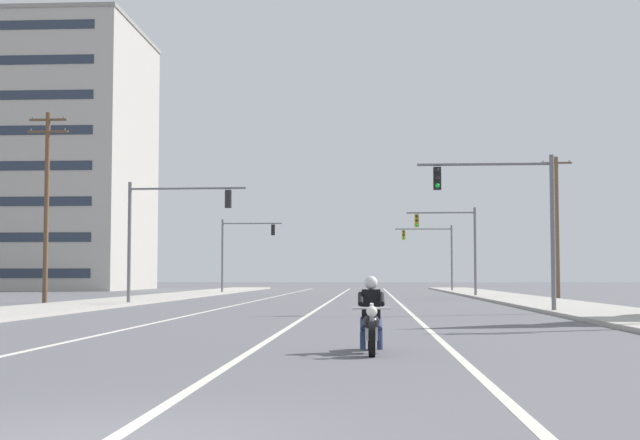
% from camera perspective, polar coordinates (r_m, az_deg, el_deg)
% --- Properties ---
extents(lane_stripe_center, '(0.16, 100.00, 0.01)m').
position_cam_1_polar(lane_stripe_center, '(52.72, 0.72, -5.21)').
color(lane_stripe_center, beige).
rests_on(lane_stripe_center, ground).
extents(lane_stripe_left, '(0.16, 100.00, 0.01)m').
position_cam_1_polar(lane_stripe_left, '(53.09, -4.03, -5.19)').
color(lane_stripe_left, beige).
rests_on(lane_stripe_left, ground).
extents(lane_stripe_right, '(0.16, 100.00, 0.01)m').
position_cam_1_polar(lane_stripe_right, '(52.69, 4.97, -5.20)').
color(lane_stripe_right, beige).
rests_on(lane_stripe_right, ground).
extents(sidewalk_kerb_right, '(4.40, 110.00, 0.14)m').
position_cam_1_polar(sidewalk_kerb_right, '(48.50, 13.94, -5.16)').
color(sidewalk_kerb_right, '#ADA89E').
rests_on(sidewalk_kerb_right, ground).
extents(sidewalk_kerb_left, '(4.40, 110.00, 0.14)m').
position_cam_1_polar(sidewalk_kerb_left, '(49.60, -12.90, -5.14)').
color(sidewalk_kerb_left, '#ADA89E').
rests_on(sidewalk_kerb_left, ground).
extents(motorcycle_with_rider, '(0.70, 2.19, 1.46)m').
position_cam_1_polar(motorcycle_with_rider, '(16.92, 3.31, -6.57)').
color(motorcycle_with_rider, black).
rests_on(motorcycle_with_rider, ground).
extents(traffic_signal_near_right, '(5.34, 0.37, 6.20)m').
position_cam_1_polar(traffic_signal_near_right, '(35.40, 12.30, 0.78)').
color(traffic_signal_near_right, slate).
rests_on(traffic_signal_near_right, ground).
extents(traffic_signal_near_left, '(6.02, 0.41, 6.20)m').
position_cam_1_polar(traffic_signal_near_left, '(45.08, -10.03, -0.13)').
color(traffic_signal_near_left, slate).
rests_on(traffic_signal_near_left, ground).
extents(traffic_signal_mid_right, '(4.80, 0.37, 6.20)m').
position_cam_1_polar(traffic_signal_mid_right, '(61.89, 8.71, -1.15)').
color(traffic_signal_mid_right, slate).
rests_on(traffic_signal_mid_right, ground).
extents(traffic_signal_mid_left, '(5.08, 0.37, 6.20)m').
position_cam_1_polar(traffic_signal_mid_left, '(74.13, -5.19, -1.56)').
color(traffic_signal_mid_left, slate).
rests_on(traffic_signal_mid_left, ground).
extents(traffic_signal_far_right, '(5.37, 0.56, 6.20)m').
position_cam_1_polar(traffic_signal_far_right, '(83.27, 7.43, -1.76)').
color(traffic_signal_far_right, slate).
rests_on(traffic_signal_far_right, ground).
extents(utility_pole_left_near, '(2.24, 0.26, 10.38)m').
position_cam_1_polar(utility_pole_left_near, '(50.21, -17.21, 1.23)').
color(utility_pole_left_near, brown).
rests_on(utility_pole_left_near, ground).
extents(utility_pole_right_far, '(2.02, 0.26, 9.31)m').
position_cam_1_polar(utility_pole_right_far, '(60.06, 15.04, -0.27)').
color(utility_pole_right_far, brown).
rests_on(utility_pole_right_far, ground).
extents(apartment_building_far_left_block, '(24.07, 18.89, 27.93)m').
position_cam_1_polar(apartment_building_far_left_block, '(99.78, -18.32, 3.76)').
color(apartment_building_far_left_block, '#B2ADA3').
rests_on(apartment_building_far_left_block, ground).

